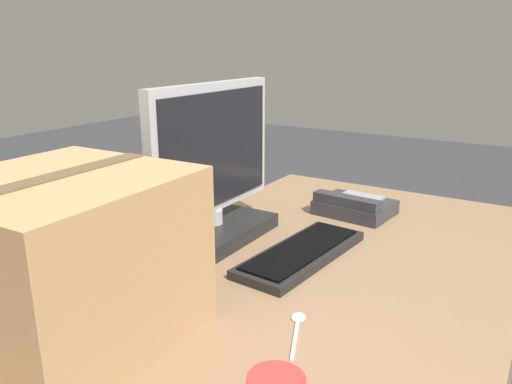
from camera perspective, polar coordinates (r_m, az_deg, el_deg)
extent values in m
cube|color=black|center=(1.38, -4.72, -4.35)|extent=(0.33, 0.22, 0.04)
cylinder|color=#B2B2B2|center=(1.37, -4.76, -2.81)|extent=(0.04, 0.04, 0.04)
cube|color=#B2B2B2|center=(1.32, -4.96, 5.01)|extent=(0.49, 0.03, 0.34)
cube|color=black|center=(1.31, -4.36, 4.94)|extent=(0.44, 0.01, 0.30)
cube|color=black|center=(1.25, 5.23, -7.04)|extent=(0.42, 0.18, 0.02)
cube|color=black|center=(1.25, 5.25, -6.45)|extent=(0.38, 0.15, 0.01)
cube|color=#2D2D33|center=(1.59, 11.24, -1.72)|extent=(0.20, 0.24, 0.04)
cube|color=#2D2D33|center=(1.53, 10.30, -1.01)|extent=(0.07, 0.21, 0.03)
cube|color=gray|center=(1.61, 11.79, -0.62)|extent=(0.11, 0.14, 0.01)
cylinder|color=red|center=(0.69, 2.32, -20.78)|extent=(0.08, 0.08, 0.01)
cube|color=silver|center=(0.94, 4.48, -16.44)|extent=(0.12, 0.05, 0.00)
ellipsoid|color=silver|center=(1.00, 4.87, -14.06)|extent=(0.05, 0.04, 0.00)
cube|color=tan|center=(0.93, -20.86, -7.43)|extent=(0.39, 0.37, 0.30)
cube|color=brown|center=(0.88, -21.88, 1.75)|extent=(0.37, 0.05, 0.00)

